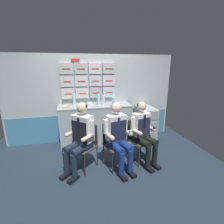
{
  "coord_description": "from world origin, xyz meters",
  "views": [
    {
      "loc": [
        -0.45,
        -2.71,
        1.87
      ],
      "look_at": [
        0.25,
        0.27,
        1.01
      ],
      "focal_mm": 26.32,
      "sensor_mm": 36.0,
      "label": 1
    }
  ],
  "objects_px": {
    "crew_member_left": "(80,135)",
    "espresso_cup_small": "(91,103)",
    "snack_banana": "(66,107)",
    "crew_member_right": "(118,134)",
    "folding_chair_by_counter": "(138,135)",
    "crew_member_by_counter": "(143,131)",
    "service_trolley": "(145,123)",
    "folding_chair_right": "(114,140)",
    "folding_chair_left": "(86,141)",
    "water_bottle_short": "(99,99)"
  },
  "relations": [
    {
      "from": "crew_member_right",
      "to": "crew_member_left",
      "type": "bearing_deg",
      "value": 171.44
    },
    {
      "from": "service_trolley",
      "to": "espresso_cup_small",
      "type": "xyz_separation_m",
      "value": [
        -1.37,
        0.17,
        0.54
      ]
    },
    {
      "from": "service_trolley",
      "to": "folding_chair_right",
      "type": "relative_size",
      "value": 1.03
    },
    {
      "from": "crew_member_by_counter",
      "to": "snack_banana",
      "type": "height_order",
      "value": "crew_member_by_counter"
    },
    {
      "from": "crew_member_right",
      "to": "water_bottle_short",
      "type": "height_order",
      "value": "water_bottle_short"
    },
    {
      "from": "water_bottle_short",
      "to": "espresso_cup_small",
      "type": "height_order",
      "value": "water_bottle_short"
    },
    {
      "from": "espresso_cup_small",
      "to": "service_trolley",
      "type": "bearing_deg",
      "value": -6.98
    },
    {
      "from": "crew_member_by_counter",
      "to": "water_bottle_short",
      "type": "distance_m",
      "value": 1.41
    },
    {
      "from": "crew_member_left",
      "to": "espresso_cup_small",
      "type": "bearing_deg",
      "value": 74.05
    },
    {
      "from": "folding_chair_by_counter",
      "to": "crew_member_by_counter",
      "type": "xyz_separation_m",
      "value": [
        0.05,
        -0.16,
        0.15
      ]
    },
    {
      "from": "service_trolley",
      "to": "folding_chair_left",
      "type": "height_order",
      "value": "service_trolley"
    },
    {
      "from": "crew_member_right",
      "to": "crew_member_by_counter",
      "type": "relative_size",
      "value": 1.02
    },
    {
      "from": "crew_member_right",
      "to": "snack_banana",
      "type": "height_order",
      "value": "crew_member_right"
    },
    {
      "from": "service_trolley",
      "to": "crew_member_right",
      "type": "distance_m",
      "value": 1.49
    },
    {
      "from": "folding_chair_by_counter",
      "to": "espresso_cup_small",
      "type": "xyz_separation_m",
      "value": [
        -0.83,
        0.99,
        0.48
      ]
    },
    {
      "from": "service_trolley",
      "to": "crew_member_by_counter",
      "type": "bearing_deg",
      "value": -116.64
    },
    {
      "from": "crew_member_right",
      "to": "snack_banana",
      "type": "distance_m",
      "value": 1.48
    },
    {
      "from": "crew_member_right",
      "to": "water_bottle_short",
      "type": "xyz_separation_m",
      "value": [
        -0.16,
        1.23,
        0.42
      ]
    },
    {
      "from": "folding_chair_left",
      "to": "crew_member_right",
      "type": "distance_m",
      "value": 0.62
    },
    {
      "from": "crew_member_right",
      "to": "folding_chair_by_counter",
      "type": "relative_size",
      "value": 1.49
    },
    {
      "from": "folding_chair_left",
      "to": "crew_member_by_counter",
      "type": "relative_size",
      "value": 0.69
    },
    {
      "from": "service_trolley",
      "to": "folding_chair_right",
      "type": "distance_m",
      "value": 1.4
    },
    {
      "from": "crew_member_left",
      "to": "crew_member_by_counter",
      "type": "xyz_separation_m",
      "value": [
        1.2,
        -0.01,
        -0.03
      ]
    },
    {
      "from": "folding_chair_left",
      "to": "crew_member_right",
      "type": "height_order",
      "value": "crew_member_right"
    },
    {
      "from": "crew_member_right",
      "to": "espresso_cup_small",
      "type": "bearing_deg",
      "value": 105.73
    },
    {
      "from": "crew_member_left",
      "to": "folding_chair_left",
      "type": "bearing_deg",
      "value": 45.09
    },
    {
      "from": "crew_member_right",
      "to": "espresso_cup_small",
      "type": "height_order",
      "value": "crew_member_right"
    },
    {
      "from": "espresso_cup_small",
      "to": "snack_banana",
      "type": "bearing_deg",
      "value": -168.94
    },
    {
      "from": "service_trolley",
      "to": "water_bottle_short",
      "type": "relative_size",
      "value": 2.87
    },
    {
      "from": "folding_chair_right",
      "to": "crew_member_by_counter",
      "type": "height_order",
      "value": "crew_member_by_counter"
    },
    {
      "from": "service_trolley",
      "to": "water_bottle_short",
      "type": "distance_m",
      "value": 1.35
    },
    {
      "from": "folding_chair_left",
      "to": "crew_member_right",
      "type": "bearing_deg",
      "value": -20.97
    },
    {
      "from": "folding_chair_by_counter",
      "to": "snack_banana",
      "type": "xyz_separation_m",
      "value": [
        -1.41,
        0.88,
        0.47
      ]
    },
    {
      "from": "crew_member_left",
      "to": "water_bottle_short",
      "type": "height_order",
      "value": "crew_member_left"
    },
    {
      "from": "folding_chair_by_counter",
      "to": "snack_banana",
      "type": "bearing_deg",
      "value": 148.09
    },
    {
      "from": "folding_chair_by_counter",
      "to": "espresso_cup_small",
      "type": "distance_m",
      "value": 1.38
    },
    {
      "from": "service_trolley",
      "to": "snack_banana",
      "type": "bearing_deg",
      "value": 178.41
    },
    {
      "from": "water_bottle_short",
      "to": "crew_member_right",
      "type": "bearing_deg",
      "value": -82.74
    },
    {
      "from": "water_bottle_short",
      "to": "crew_member_by_counter",
      "type": "bearing_deg",
      "value": -59.06
    },
    {
      "from": "folding_chair_left",
      "to": "crew_member_left",
      "type": "bearing_deg",
      "value": -134.91
    },
    {
      "from": "folding_chair_left",
      "to": "water_bottle_short",
      "type": "xyz_separation_m",
      "value": [
        0.4,
        1.02,
        0.59
      ]
    },
    {
      "from": "crew_member_left",
      "to": "snack_banana",
      "type": "relative_size",
      "value": 7.37
    },
    {
      "from": "espresso_cup_small",
      "to": "folding_chair_by_counter",
      "type": "bearing_deg",
      "value": -50.15
    },
    {
      "from": "folding_chair_by_counter",
      "to": "crew_member_by_counter",
      "type": "height_order",
      "value": "crew_member_by_counter"
    },
    {
      "from": "folding_chair_left",
      "to": "folding_chair_by_counter",
      "type": "distance_m",
      "value": 1.04
    },
    {
      "from": "folding_chair_by_counter",
      "to": "water_bottle_short",
      "type": "relative_size",
      "value": 2.8
    },
    {
      "from": "crew_member_left",
      "to": "crew_member_right",
      "type": "height_order",
      "value": "crew_member_left"
    },
    {
      "from": "folding_chair_right",
      "to": "service_trolley",
      "type": "bearing_deg",
      "value": 40.58
    },
    {
      "from": "service_trolley",
      "to": "crew_member_by_counter",
      "type": "distance_m",
      "value": 1.11
    },
    {
      "from": "snack_banana",
      "to": "crew_member_right",
      "type": "bearing_deg",
      "value": -50.35
    }
  ]
}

